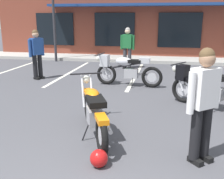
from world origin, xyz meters
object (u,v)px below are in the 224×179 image
helmet_on_pavement (99,158)px  motorcycle_foreground_classic (94,111)px  person_in_black_shirt (37,51)px  person_by_back_row (127,45)px  person_in_shorts_foreground (204,100)px  motorcycle_black_cruiser (125,69)px  motorcycle_blue_standard (207,86)px

helmet_on_pavement → motorcycle_foreground_classic: bearing=108.8°
person_in_black_shirt → person_by_back_row: same height
person_in_shorts_foreground → person_in_black_shirt: bearing=136.3°
motorcycle_black_cruiser → person_by_back_row: (-0.37, 2.94, 0.42)m
person_by_back_row → helmet_on_pavement: 7.77m
person_in_shorts_foreground → person_by_back_row: bearing=106.4°
motorcycle_black_cruiser → motorcycle_blue_standard: size_ratio=1.15×
motorcycle_foreground_classic → motorcycle_blue_standard: bearing=42.6°
motorcycle_blue_standard → person_in_shorts_foreground: bearing=-99.2°
motorcycle_blue_standard → person_in_black_shirt: size_ratio=1.09×
motorcycle_foreground_classic → person_by_back_row: 6.71m
motorcycle_black_cruiser → person_in_black_shirt: 3.14m
person_in_black_shirt → motorcycle_foreground_classic: bearing=-52.7°
motorcycle_foreground_classic → person_in_shorts_foreground: 1.90m
motorcycle_blue_standard → person_in_shorts_foreground: (-0.41, -2.55, 0.42)m
motorcycle_blue_standard → person_by_back_row: person_by_back_row is taller
motorcycle_foreground_classic → person_in_shorts_foreground: bearing=-17.8°
motorcycle_foreground_classic → person_in_black_shirt: size_ratio=1.18×
motorcycle_blue_standard → person_in_black_shirt: 5.69m
motorcycle_black_cruiser → person_by_back_row: size_ratio=1.26×
person_by_back_row → motorcycle_black_cruiser: bearing=-82.9°
motorcycle_blue_standard → person_by_back_row: size_ratio=1.09×
person_in_black_shirt → person_by_back_row: 3.77m
motorcycle_blue_standard → person_in_black_shirt: (-5.28, 2.10, 0.42)m
motorcycle_foreground_classic → person_in_shorts_foreground: size_ratio=1.18×
motorcycle_foreground_classic → helmet_on_pavement: size_ratio=7.59×
motorcycle_blue_standard → helmet_on_pavement: bearing=-121.2°
motorcycle_blue_standard → motorcycle_black_cruiser: bearing=141.3°
motorcycle_black_cruiser → person_in_black_shirt: size_ratio=1.26×
person_by_back_row → person_in_black_shirt: bearing=-136.5°
motorcycle_foreground_classic → motorcycle_black_cruiser: size_ratio=0.94×
person_in_black_shirt → helmet_on_pavement: 6.22m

